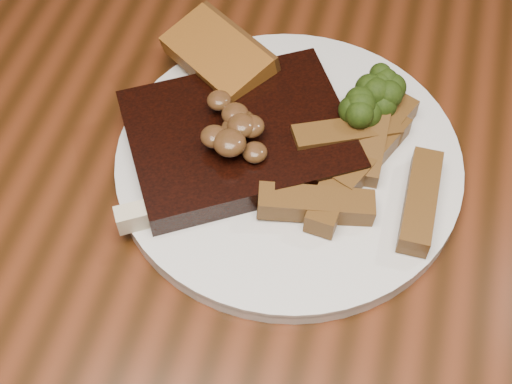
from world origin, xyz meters
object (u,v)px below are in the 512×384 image
plate (288,162)px  garlic_bread (218,71)px  dining_table (271,274)px  steak (239,137)px  potato_wedges (373,173)px

plate → garlic_bread: (-0.08, 0.07, 0.02)m
plate → garlic_bread: bearing=138.9°
dining_table → garlic_bread: size_ratio=16.27×
steak → dining_table: bearing=-84.4°
plate → potato_wedges: 0.07m
garlic_bread → dining_table: bearing=-23.5°
dining_table → steak: size_ratio=8.74×
plate → garlic_bread: 0.11m
dining_table → garlic_bread: bearing=122.8°
garlic_bread → potato_wedges: 0.18m
steak → potato_wedges: 0.12m
steak → garlic_bread: steak is taller
potato_wedges → dining_table: bearing=-143.6°
steak → garlic_bread: size_ratio=1.86×
dining_table → garlic_bread: 0.20m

